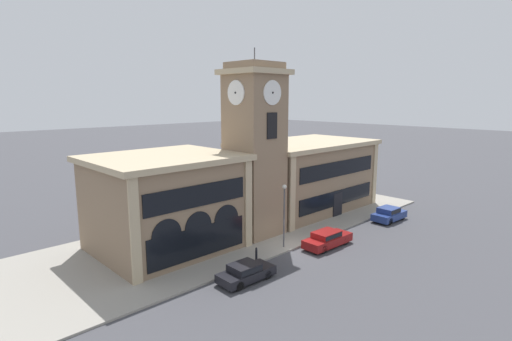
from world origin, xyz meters
name	(u,v)px	position (x,y,z in m)	size (l,w,h in m)	color
ground_plane	(297,249)	(0.00, 0.00, 0.00)	(300.00, 300.00, 0.00)	#424247
sidewalk_kerb	(241,228)	(0.00, 7.04, 0.07)	(43.06, 14.08, 0.15)	gray
clock_tower	(255,151)	(0.00, 5.09, 7.70)	(4.86, 4.86, 16.51)	#897056
town_hall_left_wing	(165,203)	(-7.73, 7.51, 3.93)	(11.39, 9.77, 7.82)	#897056
town_hall_right_wing	(304,175)	(9.96, 7.52, 3.83)	(15.85, 9.77, 7.61)	#897056
parked_car_near	(246,272)	(-7.05, -1.43, 0.66)	(4.12, 1.88, 1.26)	black
parked_car_mid	(327,238)	(2.20, -1.43, 0.72)	(4.77, 1.88, 1.36)	maroon
parked_car_far	(389,214)	(12.65, -1.43, 0.74)	(4.06, 1.96, 1.41)	navy
street_lamp	(284,206)	(-0.78, 0.78, 3.67)	(0.36, 0.36, 5.29)	#4C4C51
bollard	(256,254)	(-4.39, 0.30, 0.67)	(0.18, 0.18, 1.06)	black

